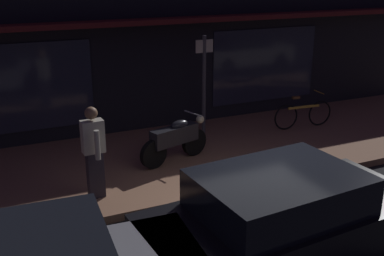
{
  "coord_description": "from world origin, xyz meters",
  "views": [
    {
      "loc": [
        -3.88,
        -5.78,
        4.03
      ],
      "look_at": [
        -0.18,
        2.4,
        0.95
      ],
      "focal_mm": 43.65,
      "sensor_mm": 36.0,
      "label": 1
    }
  ],
  "objects_px": {
    "bicycle_parked": "(303,114)",
    "parked_car_far": "(283,220)",
    "motorcycle": "(176,139)",
    "person_photographer": "(94,151)",
    "sign_post": "(204,79)"
  },
  "relations": [
    {
      "from": "bicycle_parked",
      "to": "person_photographer",
      "type": "height_order",
      "value": "person_photographer"
    },
    {
      "from": "parked_car_far",
      "to": "bicycle_parked",
      "type": "bearing_deg",
      "value": 50.09
    },
    {
      "from": "parked_car_far",
      "to": "motorcycle",
      "type": "bearing_deg",
      "value": 90.85
    },
    {
      "from": "motorcycle",
      "to": "person_photographer",
      "type": "height_order",
      "value": "person_photographer"
    },
    {
      "from": "bicycle_parked",
      "to": "sign_post",
      "type": "relative_size",
      "value": 0.69
    },
    {
      "from": "bicycle_parked",
      "to": "sign_post",
      "type": "bearing_deg",
      "value": 164.54
    },
    {
      "from": "motorcycle",
      "to": "sign_post",
      "type": "bearing_deg",
      "value": 46.24
    },
    {
      "from": "bicycle_parked",
      "to": "parked_car_far",
      "type": "distance_m",
      "value": 5.83
    },
    {
      "from": "motorcycle",
      "to": "parked_car_far",
      "type": "xyz_separation_m",
      "value": [
        0.06,
        -3.79,
        0.06
      ]
    },
    {
      "from": "motorcycle",
      "to": "bicycle_parked",
      "type": "xyz_separation_m",
      "value": [
        3.8,
        0.68,
        -0.14
      ]
    },
    {
      "from": "bicycle_parked",
      "to": "parked_car_far",
      "type": "relative_size",
      "value": 0.39
    },
    {
      "from": "sign_post",
      "to": "parked_car_far",
      "type": "bearing_deg",
      "value": -103.69
    },
    {
      "from": "motorcycle",
      "to": "sign_post",
      "type": "xyz_separation_m",
      "value": [
        1.31,
        1.37,
        0.86
      ]
    },
    {
      "from": "bicycle_parked",
      "to": "person_photographer",
      "type": "distance_m",
      "value": 5.96
    },
    {
      "from": "person_photographer",
      "to": "sign_post",
      "type": "bearing_deg",
      "value": 35.43
    }
  ]
}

